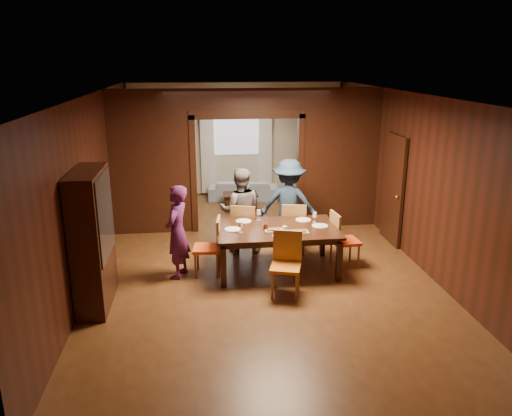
{
  "coord_description": "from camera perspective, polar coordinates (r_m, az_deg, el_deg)",
  "views": [
    {
      "loc": [
        -1.0,
        -8.37,
        3.48
      ],
      "look_at": [
        -0.06,
        -0.4,
        1.05
      ],
      "focal_mm": 35.0,
      "sensor_mm": 36.0,
      "label": 1
    }
  ],
  "objects": [
    {
      "name": "chair_left",
      "position": [
        8.3,
        -5.64,
        -4.4
      ],
      "size": [
        0.49,
        0.49,
        0.97
      ],
      "primitive_type": null,
      "rotation": [
        0.0,
        0.0,
        -1.68
      ],
      "color": "#EE4E16",
      "rests_on": "floor"
    },
    {
      "name": "ceiling",
      "position": [
        8.45,
        0.07,
        12.91
      ],
      "size": [
        5.5,
        9.0,
        0.02
      ],
      "primitive_type": "cube",
      "color": "silver",
      "rests_on": "room_walls"
    },
    {
      "name": "wineglass_left",
      "position": [
        8.05,
        -1.82,
        -2.22
      ],
      "size": [
        0.08,
        0.08,
        0.18
      ],
      "primitive_type": null,
      "color": "white",
      "rests_on": "dining_table"
    },
    {
      "name": "plate_far_l",
      "position": [
        8.62,
        -1.44,
        -1.51
      ],
      "size": [
        0.27,
        0.27,
        0.01
      ],
      "primitive_type": "cylinder",
      "color": "silver",
      "rests_on": "dining_table"
    },
    {
      "name": "tumbler",
      "position": [
        7.99,
        3.29,
        -2.56
      ],
      "size": [
        0.07,
        0.07,
        0.14
      ],
      "primitive_type": "cylinder",
      "color": "white",
      "rests_on": "dining_table"
    },
    {
      "name": "chair_near",
      "position": [
        7.55,
        3.41,
        -6.54
      ],
      "size": [
        0.55,
        0.55,
        0.97
      ],
      "primitive_type": null,
      "rotation": [
        0.0,
        0.0,
        -0.29
      ],
      "color": "orange",
      "rests_on": "floor"
    },
    {
      "name": "plate_left",
      "position": [
        8.23,
        -2.65,
        -2.43
      ],
      "size": [
        0.27,
        0.27,
        0.01
      ],
      "primitive_type": "cylinder",
      "color": "white",
      "rests_on": "dining_table"
    },
    {
      "name": "coffee_table",
      "position": [
        11.82,
        -1.79,
        0.73
      ],
      "size": [
        0.8,
        0.5,
        0.4
      ],
      "primitive_type": "cube",
      "color": "black",
      "rests_on": "floor"
    },
    {
      "name": "door_right",
      "position": [
        9.91,
        15.42,
        2.04
      ],
      "size": [
        0.06,
        0.9,
        2.1
      ],
      "primitive_type": "cube",
      "color": "black",
      "rests_on": "floor"
    },
    {
      "name": "chair_right",
      "position": [
        8.71,
        10.18,
        -3.54
      ],
      "size": [
        0.48,
        0.48,
        0.97
      ],
      "primitive_type": null,
      "rotation": [
        0.0,
        0.0,
        1.67
      ],
      "color": "red",
      "rests_on": "floor"
    },
    {
      "name": "plate_right",
      "position": [
        8.45,
        7.31,
        -2.03
      ],
      "size": [
        0.27,
        0.27,
        0.01
      ],
      "primitive_type": "cylinder",
      "color": "silver",
      "rests_on": "dining_table"
    },
    {
      "name": "person_navy",
      "position": [
        9.37,
        3.77,
        0.49
      ],
      "size": [
        1.23,
        0.91,
        1.69
      ],
      "primitive_type": "imported",
      "rotation": [
        0.0,
        0.0,
        2.86
      ],
      "color": "#1C2F47",
      "rests_on": "floor"
    },
    {
      "name": "plate_far_r",
      "position": [
        8.72,
        5.42,
        -1.35
      ],
      "size": [
        0.27,
        0.27,
        0.01
      ],
      "primitive_type": "cylinder",
      "color": "silver",
      "rests_on": "dining_table"
    },
    {
      "name": "chair_far_l",
      "position": [
        9.12,
        -1.24,
        -2.33
      ],
      "size": [
        0.55,
        0.55,
        0.97
      ],
      "primitive_type": null,
      "rotation": [
        0.0,
        0.0,
        2.84
      ],
      "color": "red",
      "rests_on": "floor"
    },
    {
      "name": "person_grey",
      "position": [
        9.13,
        -1.81,
        -0.29
      ],
      "size": [
        0.83,
        0.68,
        1.58
      ],
      "primitive_type": "imported",
      "rotation": [
        0.0,
        0.0,
        3.03
      ],
      "color": "slate",
      "rests_on": "floor"
    },
    {
      "name": "plate_near",
      "position": [
        7.92,
        2.87,
        -3.21
      ],
      "size": [
        0.27,
        0.27,
        0.01
      ],
      "primitive_type": "cylinder",
      "color": "white",
      "rests_on": "dining_table"
    },
    {
      "name": "hutch",
      "position": [
        7.46,
        -18.2,
        -3.45
      ],
      "size": [
        0.4,
        1.2,
        2.0
      ],
      "primitive_type": "cube",
      "color": "black",
      "rests_on": "floor"
    },
    {
      "name": "person_purple",
      "position": [
        8.16,
        -8.99,
        -2.72
      ],
      "size": [
        0.54,
        0.66,
        1.55
      ],
      "primitive_type": "imported",
      "rotation": [
        0.0,
        0.0,
        -1.92
      ],
      "color": "#4C1A4D",
      "rests_on": "floor"
    },
    {
      "name": "platter_a",
      "position": [
        8.16,
        2.06,
        -2.5
      ],
      "size": [
        0.3,
        0.2,
        0.04
      ],
      "primitive_type": "cube",
      "color": "gray",
      "rests_on": "dining_table"
    },
    {
      "name": "dining_table",
      "position": [
        8.44,
        2.37,
        -4.72
      ],
      "size": [
        2.02,
        1.25,
        0.76
      ],
      "primitive_type": "cube",
      "color": "black",
      "rests_on": "floor"
    },
    {
      "name": "chair_far_r",
      "position": [
        9.21,
        4.35,
        -2.17
      ],
      "size": [
        0.52,
        0.52,
        0.97
      ],
      "primitive_type": null,
      "rotation": [
        0.0,
        0.0,
        2.93
      ],
      "color": "red",
      "rests_on": "floor"
    },
    {
      "name": "wineglass_far",
      "position": [
        8.68,
        0.3,
        -0.8
      ],
      "size": [
        0.08,
        0.08,
        0.18
      ],
      "primitive_type": null,
      "color": "white",
      "rests_on": "dining_table"
    },
    {
      "name": "window_far",
      "position": [
        12.97,
        -2.29,
        8.95
      ],
      "size": [
        1.2,
        0.03,
        1.3
      ],
      "primitive_type": "cube",
      "color": "silver",
      "rests_on": "back_wall"
    },
    {
      "name": "serving_bowl",
      "position": [
        8.4,
        3.13,
        -1.77
      ],
      "size": [
        0.33,
        0.33,
        0.08
      ],
      "primitive_type": "imported",
      "color": "black",
      "rests_on": "dining_table"
    },
    {
      "name": "wineglass_right",
      "position": [
        8.6,
        6.73,
        -1.09
      ],
      "size": [
        0.08,
        0.08,
        0.18
      ],
      "primitive_type": null,
      "color": "silver",
      "rests_on": "dining_table"
    },
    {
      "name": "floor",
      "position": [
        9.12,
        0.07,
        -5.59
      ],
      "size": [
        9.0,
        9.0,
        0.0
      ],
      "primitive_type": "plane",
      "color": "#4D2D15",
      "rests_on": "ground"
    },
    {
      "name": "room_walls",
      "position": [
        10.49,
        -1.16,
        6.0
      ],
      "size": [
        5.52,
        9.01,
        2.9
      ],
      "color": "black",
      "rests_on": "floor"
    },
    {
      "name": "platter_b",
      "position": [
        8.11,
        4.96,
        -2.67
      ],
      "size": [
        0.3,
        0.2,
        0.04
      ],
      "primitive_type": "cube",
      "color": "gray",
      "rests_on": "dining_table"
    },
    {
      "name": "sofa",
      "position": [
        12.69,
        -1.5,
        2.11
      ],
      "size": [
        1.79,
        0.86,
        0.5
      ],
      "primitive_type": "imported",
      "rotation": [
        0.0,
        0.0,
        3.03
      ],
      "color": "#91ABBE",
      "rests_on": "floor"
    },
    {
      "name": "curtain_right",
      "position": [
        13.08,
        1.05,
        7.04
      ],
      "size": [
        0.35,
        0.06,
        2.4
      ],
      "primitive_type": "cube",
      "color": "white",
      "rests_on": "back_wall"
    },
    {
      "name": "curtain_left",
      "position": [
        12.96,
        -5.58,
        6.87
      ],
      "size": [
        0.35,
        0.06,
        2.4
      ],
      "primitive_type": "cube",
      "color": "white",
      "rests_on": "back_wall"
    },
    {
      "name": "condiment_jar",
      "position": [
        8.2,
        1.13,
        -2.12
      ],
      "size": [
        0.08,
        0.08,
        0.11
      ],
      "primitive_type": null,
      "color": "#482110",
      "rests_on": "dining_table"
    }
  ]
}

